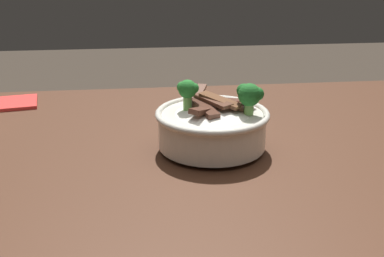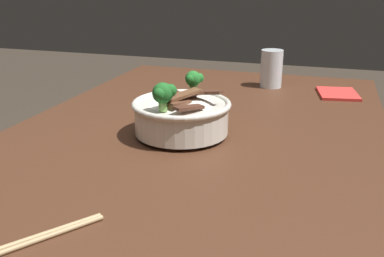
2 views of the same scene
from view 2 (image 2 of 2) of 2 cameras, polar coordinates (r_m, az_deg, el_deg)
dining_table at (r=0.88m, az=-2.65°, el=-11.81°), size 1.60×0.82×0.80m
rice_bowl at (r=0.92m, az=-1.41°, el=2.04°), size 0.21×0.21×0.13m
drinking_glass at (r=1.35m, az=10.38°, el=7.41°), size 0.07×0.07×0.11m
chopsticks_pair at (r=0.61m, az=-22.26°, el=-14.11°), size 0.20×0.15×0.01m
folded_napkin at (r=1.31m, az=18.63°, el=4.37°), size 0.15×0.13×0.01m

